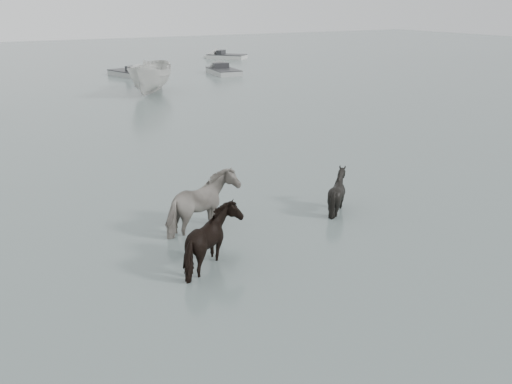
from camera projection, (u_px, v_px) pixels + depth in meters
ground at (214, 247)px, 12.45m from camera, size 140.00×140.00×0.00m
pony_pinto at (202, 196)px, 13.20m from camera, size 2.14×1.61×1.64m
pony_dark at (215, 235)px, 11.29m from camera, size 1.71×1.81×1.44m
pony_black at (338, 186)px, 14.49m from camera, size 1.19×1.06×1.29m
boat_small at (151, 76)px, 32.51m from camera, size 4.50×5.24×1.96m
skiff_port at (224, 69)px, 41.01m from camera, size 2.17×4.95×0.75m
skiff_mid at (130, 71)px, 40.06m from camera, size 2.75×4.88×0.75m
skiff_star at (227, 54)px, 51.72m from camera, size 4.35×4.59×0.75m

